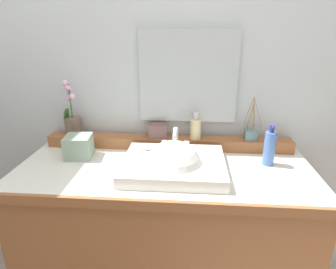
{
  "coord_description": "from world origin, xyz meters",
  "views": [
    {
      "loc": [
        0.12,
        -1.26,
        1.47
      ],
      "look_at": [
        0.02,
        -0.01,
        1.01
      ],
      "focal_mm": 31.01,
      "sensor_mm": 36.0,
      "label": 1
    }
  ],
  "objects": [
    {
      "name": "tissue_box",
      "position": [
        -0.45,
        0.08,
        0.89
      ],
      "size": [
        0.14,
        0.14,
        0.12
      ],
      "primitive_type": "cube",
      "rotation": [
        0.0,
        0.0,
        0.11
      ],
      "color": "#87A08D",
      "rests_on": "vanity_cabinet"
    },
    {
      "name": "lotion_bottle",
      "position": [
        0.51,
        0.07,
        0.92
      ],
      "size": [
        0.05,
        0.06,
        0.21
      ],
      "color": "#4971BC",
      "rests_on": "vanity_cabinet"
    },
    {
      "name": "reed_diffuser",
      "position": [
        0.45,
        0.24,
        0.93
      ],
      "size": [
        0.12,
        0.08,
        0.24
      ],
      "color": "slate",
      "rests_on": "back_ledge"
    },
    {
      "name": "wall_back",
      "position": [
        0.0,
        0.41,
        1.21
      ],
      "size": [
        3.33,
        0.2,
        2.41
      ],
      "primitive_type": "cube",
      "color": "silver",
      "rests_on": "ground"
    },
    {
      "name": "mirror",
      "position": [
        0.1,
        0.3,
        1.22
      ],
      "size": [
        0.52,
        0.02,
        0.49
      ],
      "primitive_type": "cube",
      "color": "silver"
    },
    {
      "name": "potted_plant",
      "position": [
        -0.54,
        0.25,
        0.98
      ],
      "size": [
        0.1,
        0.09,
        0.3
      ],
      "color": "brown",
      "rests_on": "back_ledge"
    },
    {
      "name": "soap_dispenser",
      "position": [
        0.15,
        0.23,
        0.96
      ],
      "size": [
        0.06,
        0.06,
        0.15
      ],
      "color": "#D2C289",
      "rests_on": "back_ledge"
    },
    {
      "name": "soap_bar",
      "position": [
        -0.08,
        0.08,
        0.9
      ],
      "size": [
        0.07,
        0.04,
        0.02
      ],
      "primitive_type": "ellipsoid",
      "color": "beige",
      "rests_on": "sink_basin"
    },
    {
      "name": "vanity_cabinet",
      "position": [
        0.0,
        -0.0,
        0.42
      ],
      "size": [
        1.43,
        0.61,
        0.84
      ],
      "color": "#955832",
      "rests_on": "ground"
    },
    {
      "name": "back_ledge",
      "position": [
        0.0,
        0.24,
        0.87
      ],
      "size": [
        1.35,
        0.1,
        0.06
      ],
      "primitive_type": "cube",
      "color": "#955832",
      "rests_on": "vanity_cabinet"
    },
    {
      "name": "sink_basin",
      "position": [
        0.05,
        -0.05,
        0.85
      ],
      "size": [
        0.47,
        0.4,
        0.29
      ],
      "color": "white",
      "rests_on": "vanity_cabinet"
    },
    {
      "name": "trinket_box",
      "position": [
        -0.06,
        0.24,
        0.94
      ],
      "size": [
        0.11,
        0.09,
        0.07
      ],
      "primitive_type": "cube",
      "rotation": [
        0.0,
        0.0,
        0.12
      ],
      "color": "brown",
      "rests_on": "back_ledge"
    }
  ]
}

